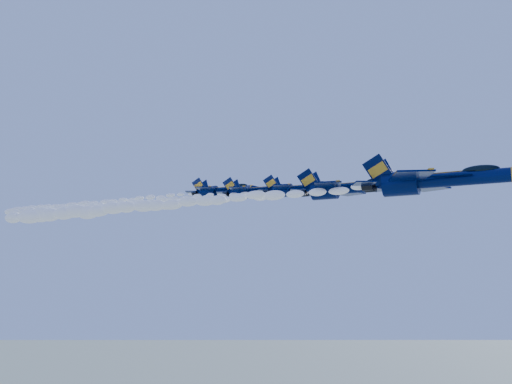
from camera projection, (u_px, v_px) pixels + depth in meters
The scene contains 10 objects.
jet_lead at pixel (434, 180), 59.11m from camera, with size 19.65×16.12×7.30m.
smoke_trail_jet_lead at pixel (161, 205), 77.91m from camera, with size 64.85×2.66×2.40m, color white.
jet_second at pixel (348, 188), 68.98m from camera, with size 16.81×13.79×6.25m.
smoke_trail_jet_second at pixel (129, 208), 87.22m from camera, with size 64.85×2.28×2.05m, color white.
jet_third at pixel (299, 189), 85.66m from camera, with size 14.96×12.27×5.56m.
smoke_trail_jet_third at pixel (126, 205), 103.54m from camera, with size 64.85×2.03×1.82m, color white.
jet_fourth at pixel (256, 191), 94.90m from camera, with size 15.97×13.10×5.93m.
smoke_trail_jet_fourth at pixel (103, 206), 112.98m from camera, with size 64.85×2.16×1.95m, color white.
jet_fifth at pixel (223, 190), 107.97m from camera, with size 17.03×13.97×6.33m.
smoke_trail_jet_fifth at pixel (89, 204), 126.26m from camera, with size 64.85×2.31×2.08m, color white.
Camera 1 is at (27.38, -72.20, 140.55)m, focal length 35.00 mm.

